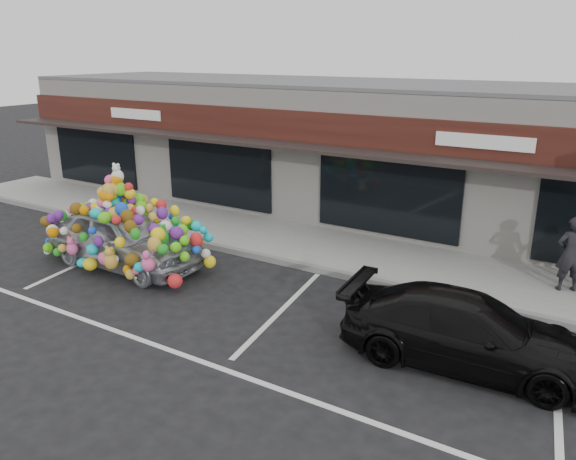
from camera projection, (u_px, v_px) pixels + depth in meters
The scene contains 11 objects.
ground at pixel (176, 286), 13.21m from camera, with size 90.00×90.00×0.00m, color black.
shop_building at pixel (340, 145), 19.40m from camera, with size 24.00×7.20×4.31m.
sidewalk at pixel (270, 237), 16.44m from camera, with size 26.00×3.00×0.15m, color gray.
kerb at pixel (239, 252), 15.22m from camera, with size 26.00×0.18×0.16m, color slate.
parking_stripe_left at pixel (91, 258), 14.97m from camera, with size 0.12×4.40×0.01m, color silver.
parking_stripe_mid at pixel (281, 310), 11.98m from camera, with size 0.12×4.40×0.01m, color silver.
parking_stripe_right at pixel (557, 386), 9.29m from camera, with size 0.12×4.40×0.01m, color silver.
lane_line at pixel (173, 351), 10.35m from camera, with size 14.00×0.12×0.01m, color silver.
toy_car at pixel (123, 232), 14.21m from camera, with size 3.15×4.65×2.71m.
black_sedan at pixel (467, 331), 9.77m from camera, with size 4.38×1.78×1.27m, color black.
pedestrian_a at pixel (571, 254), 12.39m from camera, with size 0.63×0.41×1.72m, color black.
Camera 1 is at (8.61, -9.00, 5.30)m, focal length 35.00 mm.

